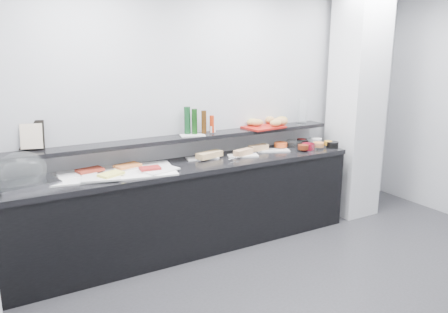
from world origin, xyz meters
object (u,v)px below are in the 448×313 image
framed_print (30,135)px  condiment_tray (192,135)px  bread_tray (264,127)px  carafe (302,111)px  sandwich_plate_mid (243,156)px  cloche_base (27,184)px

framed_print → condiment_tray: bearing=14.2°
condiment_tray → bread_tray: 0.89m
carafe → framed_print: bearing=177.7°
sandwich_plate_mid → carafe: (0.93, 0.17, 0.39)m
sandwich_plate_mid → condiment_tray: 0.60m
cloche_base → condiment_tray: size_ratio=1.92×
cloche_base → condiment_tray: condiment_tray is taller
condiment_tray → bread_tray: bread_tray is taller
cloche_base → condiment_tray: (1.60, 0.14, 0.24)m
framed_print → sandwich_plate_mid: bearing=11.6°
bread_tray → carafe: carafe is taller
framed_print → carafe: (2.96, -0.12, 0.02)m
cloche_base → framed_print: 0.47m
sandwich_plate_mid → carafe: size_ratio=1.08×
cloche_base → framed_print: framed_print is taller
cloche_base → condiment_tray: bearing=-5.8°
framed_print → bread_tray: framed_print is taller
cloche_base → carafe: (3.06, 0.17, 0.38)m
sandwich_plate_mid → framed_print: 2.08m
sandwich_plate_mid → bread_tray: bread_tray is taller
cloche_base → bread_tray: size_ratio=1.09×
bread_tray → carafe: 0.58m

